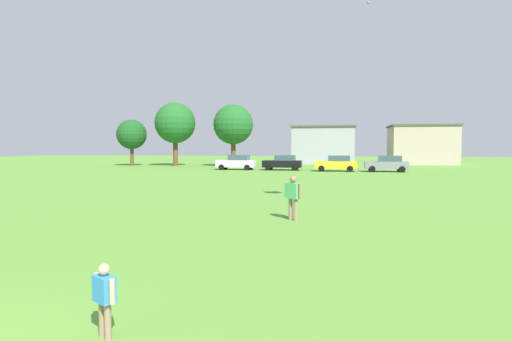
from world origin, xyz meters
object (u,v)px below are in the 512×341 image
adult_bystander (293,194)px  tree_center (175,123)px  tree_far_left (132,135)px  child_kite_flyer (104,294)px  parked_car_gray_3 (387,164)px  parked_car_black_1 (283,162)px  tree_far_right (233,125)px  parked_car_white_0 (237,162)px  parked_car_yellow_2 (336,163)px

adult_bystander → tree_center: tree_center is taller
adult_bystander → tree_far_left: tree_far_left is taller
child_kite_flyer → parked_car_gray_3: size_ratio=0.24×
adult_bystander → parked_car_black_1: parked_car_black_1 is taller
adult_bystander → tree_center: bearing=-28.7°
parked_car_black_1 → parked_car_gray_3: bearing=174.8°
adult_bystander → tree_far_right: bearing=-38.9°
adult_bystander → tree_far_left: bearing=-21.6°
adult_bystander → tree_far_left: size_ratio=0.25×
parked_car_gray_3 → tree_far_left: 33.79m
tree_far_left → tree_center: tree_center is taller
tree_far_right → tree_center: bearing=178.7°
parked_car_black_1 → parked_car_white_0: bearing=3.2°
tree_center → tree_far_left: bearing=-174.4°
child_kite_flyer → parked_car_yellow_2: bearing=116.7°
child_kite_flyer → tree_far_right: size_ratio=0.13×
parked_car_black_1 → tree_far_left: bearing=-17.5°
tree_far_left → tree_center: bearing=5.6°
parked_car_yellow_2 → parked_car_gray_3: same height
adult_bystander → tree_far_right: size_ratio=0.20×
tree_far_left → tree_center: 6.28m
child_kite_flyer → parked_car_yellow_2: 40.04m
parked_car_yellow_2 → adult_bystander: bearing=87.1°
child_kite_flyer → tree_center: (-18.31, 48.43, 5.15)m
parked_car_black_1 → parked_car_yellow_2: same height
adult_bystander → child_kite_flyer: bearing=114.6°
parked_car_black_1 → tree_far_right: (-7.49, 7.25, 4.64)m
adult_bystander → parked_car_black_1: (-4.30, 31.32, -0.09)m
parked_car_gray_3 → tree_far_left: bearing=-13.5°
parked_car_black_1 → tree_center: bearing=-25.5°
adult_bystander → parked_car_yellow_2: bearing=-58.8°
parked_car_gray_3 → tree_far_right: 20.78m
parked_car_yellow_2 → parked_car_white_0: bearing=-4.1°
parked_car_white_0 → parked_car_gray_3: same height
tree_far_left → tree_far_right: size_ratio=0.77×
adult_bystander → tree_far_left: (-25.99, 38.16, 3.31)m
tree_far_right → parked_car_gray_3: bearing=-24.0°
parked_car_yellow_2 → tree_far_right: (-13.34, 8.33, 4.64)m
tree_center → parked_car_yellow_2: bearing=-21.6°
parked_car_black_1 → parked_car_gray_3: (11.01, -1.00, 0.00)m
parked_car_white_0 → parked_car_black_1: size_ratio=1.00×
tree_center → adult_bystander: bearing=-62.8°
tree_center → tree_far_right: tree_center is taller
parked_car_gray_3 → tree_center: tree_center is taller
parked_car_white_0 → parked_car_gray_3: 16.24m
adult_bystander → tree_center: 43.84m
child_kite_flyer → parked_car_black_1: (-2.69, 40.99, 0.24)m
parked_car_white_0 → parked_car_yellow_2: size_ratio=1.00×
adult_bystander → parked_car_white_0: 32.45m
parked_car_gray_3 → parked_car_yellow_2: bearing=0.8°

